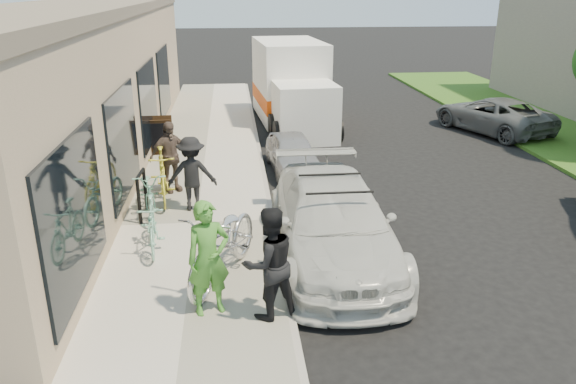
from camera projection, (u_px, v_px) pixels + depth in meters
name	position (u px, v px, depth m)	size (l,w,h in m)	color
ground	(316.00, 301.00, 8.83)	(120.00, 120.00, 0.00)	black
sidewalk	(197.00, 226.00, 11.41)	(3.00, 34.00, 0.15)	#B8B1A5
curb	(273.00, 223.00, 11.56)	(0.12, 34.00, 0.13)	#9C958E
storefront	(80.00, 86.00, 15.04)	(3.60, 20.00, 4.22)	tan
bike_rack	(142.00, 190.00, 11.43)	(0.11, 0.70, 0.99)	black
sandwich_board	(161.00, 136.00, 15.79)	(0.66, 0.67, 1.04)	black
sedan_white	(333.00, 222.00, 9.99)	(2.07, 4.97, 1.47)	silver
sedan_silver	(292.00, 153.00, 14.84)	(1.19, 2.95, 1.00)	#A2A1A7
moving_truck	(292.00, 88.00, 19.71)	(2.58, 5.92, 2.84)	white
far_car_gray	(492.00, 115.00, 18.79)	(1.95, 4.22, 1.17)	#525456
tandem_bike	(224.00, 243.00, 9.00)	(0.84, 2.41, 1.27)	silver
woman_rider	(208.00, 258.00, 8.00)	(0.63, 0.41, 1.73)	#448B2E
man_standing	(269.00, 263.00, 7.91)	(0.82, 0.64, 1.68)	black
cruiser_bike_a	(152.00, 225.00, 10.09)	(0.44, 1.57, 0.94)	#7FBEA5
cruiser_bike_b	(149.00, 192.00, 11.67)	(0.65, 1.86, 0.98)	#7FBEA5
cruiser_bike_c	(162.00, 176.00, 12.38)	(0.54, 1.91, 1.15)	yellow
bystander_a	(192.00, 174.00, 11.80)	(1.03, 0.59, 1.59)	black
bystander_b	(170.00, 157.00, 12.84)	(0.97, 0.40, 1.66)	brown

